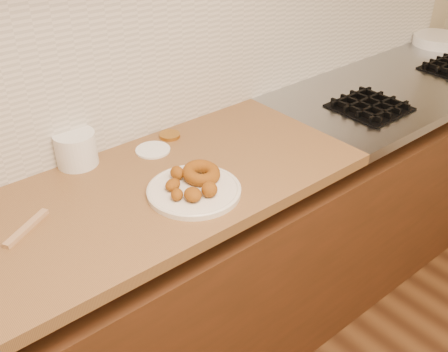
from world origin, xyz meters
The scene contains 13 objects.
wall_back centered at (0.00, 2.00, 1.35)m, with size 4.00×0.02×2.70m, color #C6B793.
base_cabinet centered at (0.00, 1.69, 0.39)m, with size 3.60×0.60×0.77m, color #4F2713.
stovetop centered at (1.15, 1.69, 0.88)m, with size 1.30×0.62×0.04m, color #9EA0A5.
backsplash centered at (0.00, 1.99, 1.20)m, with size 3.60×0.02×0.60m, color beige.
burner_grates centered at (1.13, 1.61, 0.91)m, with size 0.91×0.26×0.03m.
donut_plate centered at (-0.10, 1.57, 0.91)m, with size 0.28×0.28×0.02m, color silver.
ring_donut centered at (-0.05, 1.60, 0.94)m, with size 0.12×0.12×0.04m, color #773E08.
fried_dough_chunks centered at (-0.12, 1.57, 0.94)m, with size 0.14×0.20×0.04m.
plastic_tub centered at (-0.29, 1.95, 0.96)m, with size 0.13×0.13×0.11m, color white.
tub_lid centered at (-0.05, 1.87, 0.90)m, with size 0.12×0.12×0.01m, color white.
brass_jar_lid centered at (0.05, 1.92, 0.91)m, with size 0.07×0.07×0.01m, color #B88130.
wooden_utensil centered at (-0.55, 1.72, 0.91)m, with size 0.17×0.02×0.01m, color tan.
plate_stack centered at (1.71, 1.87, 0.92)m, with size 0.25×0.25×0.05m.
Camera 1 is at (-0.86, 0.52, 1.78)m, focal length 42.00 mm.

